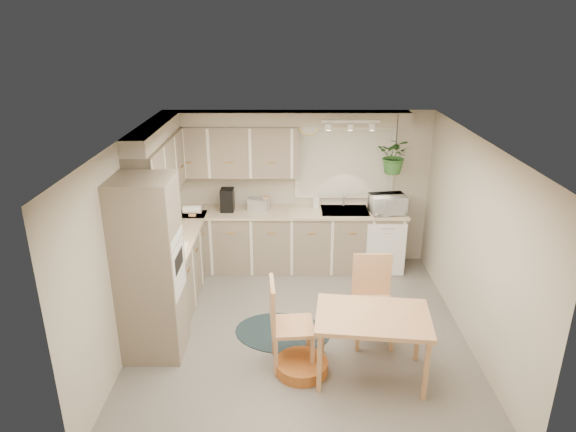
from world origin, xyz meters
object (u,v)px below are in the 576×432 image
at_px(pet_bed, 302,366).
at_px(microwave, 388,202).
at_px(dining_table, 371,345).
at_px(chair_left, 293,324).
at_px(chair_back, 374,302).
at_px(braided_rug, 282,332).

bearing_deg(pet_bed, microwave, 62.01).
bearing_deg(microwave, dining_table, -112.23).
bearing_deg(pet_bed, dining_table, -3.67).
height_order(pet_bed, microwave, microwave).
height_order(chair_left, microwave, microwave).
relative_size(chair_back, microwave, 2.04).
relative_size(braided_rug, microwave, 2.31).
relative_size(dining_table, pet_bed, 2.05).
distance_m(dining_table, chair_back, 0.67).
bearing_deg(pet_bed, braided_rug, 106.65).
bearing_deg(braided_rug, chair_left, -78.33).
bearing_deg(chair_back, braided_rug, -8.45).
height_order(chair_left, pet_bed, chair_left).
relative_size(braided_rug, pet_bed, 2.04).
bearing_deg(braided_rug, pet_bed, -73.35).
distance_m(chair_left, pet_bed, 0.48).
height_order(dining_table, braided_rug, dining_table).
height_order(chair_left, braided_rug, chair_left).
distance_m(braided_rug, pet_bed, 0.78).
bearing_deg(chair_left, pet_bed, 29.57).
relative_size(dining_table, microwave, 2.31).
distance_m(chair_left, braided_rug, 0.80).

